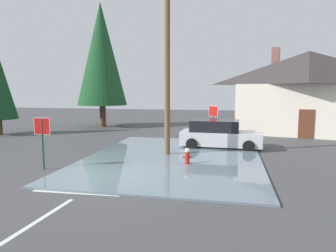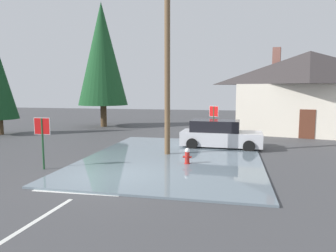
{
  "view_description": "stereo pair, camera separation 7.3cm",
  "coord_description": "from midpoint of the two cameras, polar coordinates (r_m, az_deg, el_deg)",
  "views": [
    {
      "loc": [
        4.3,
        -10.82,
        3.32
      ],
      "look_at": [
        1.44,
        3.03,
        1.65
      ],
      "focal_mm": 32.8,
      "sensor_mm": 36.0,
      "label": 1
    },
    {
      "loc": [
        4.37,
        -10.81,
        3.32
      ],
      "look_at": [
        1.44,
        3.03,
        1.65
      ],
      "focal_mm": 32.8,
      "sensor_mm": 36.0,
      "label": 2
    }
  ],
  "objects": [
    {
      "name": "pine_tree_mid_left",
      "position": [
        28.44,
        -12.37,
        12.89
      ],
      "size": [
        4.38,
        4.38,
        10.96
      ],
      "color": "#4C3823",
      "rests_on": "ground"
    },
    {
      "name": "utility_pole",
      "position": [
        15.41,
        -0.29,
        13.41
      ],
      "size": [
        1.6,
        0.28,
        9.86
      ],
      "color": "brown",
      "rests_on": "ground"
    },
    {
      "name": "house",
      "position": [
        25.36,
        24.4,
        5.89
      ],
      "size": [
        11.43,
        7.58,
        6.66
      ],
      "color": "silver",
      "rests_on": "ground"
    },
    {
      "name": "stop_sign_near",
      "position": [
        13.74,
        -22.47,
        -1.19
      ],
      "size": [
        0.71,
        0.08,
        2.18
      ],
      "color": "#1E4C28",
      "rests_on": "ground"
    },
    {
      "name": "lane_center_stripe",
      "position": [
        8.94,
        -22.67,
        -15.56
      ],
      "size": [
        0.26,
        2.87,
        0.01
      ],
      "primitive_type": "cube",
      "rotation": [
        0.0,
        0.0,
        1.53
      ],
      "color": "silver",
      "rests_on": "ground"
    },
    {
      "name": "stop_sign_far",
      "position": [
        21.42,
        8.3,
        2.0
      ],
      "size": [
        0.64,
        0.4,
        2.22
      ],
      "color": "#1E4C28",
      "rests_on": "ground"
    },
    {
      "name": "ground_plane",
      "position": [
        12.13,
        -9.92,
        -9.5
      ],
      "size": [
        80.0,
        80.0,
        0.1
      ],
      "primitive_type": "cube",
      "color": "#424244"
    },
    {
      "name": "flood_puddle",
      "position": [
        15.02,
        0.9,
        -5.87
      ],
      "size": [
        8.24,
        11.23,
        0.08
      ],
      "primitive_type": "cube",
      "color": "slate",
      "rests_on": "ground"
    },
    {
      "name": "lane_stop_bar",
      "position": [
        10.64,
        -16.84,
        -11.71
      ],
      "size": [
        3.01,
        0.4,
        0.01
      ],
      "primitive_type": "cube",
      "rotation": [
        0.0,
        0.0,
        0.03
      ],
      "color": "silver",
      "rests_on": "ground"
    },
    {
      "name": "fire_hydrant",
      "position": [
        13.62,
        3.45,
        -5.73
      ],
      "size": [
        0.39,
        0.33,
        0.78
      ],
      "color": "#AD231E",
      "rests_on": "ground"
    },
    {
      "name": "parked_car",
      "position": [
        17.81,
        9.35,
        -1.61
      ],
      "size": [
        4.58,
        2.13,
        1.59
      ],
      "color": "silver",
      "rests_on": "ground"
    }
  ]
}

